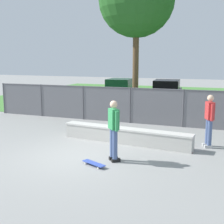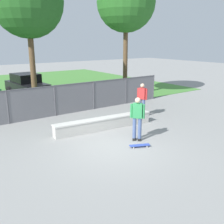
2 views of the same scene
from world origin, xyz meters
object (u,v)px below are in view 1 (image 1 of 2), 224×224
object	(u,v)px
skateboarder	(114,128)
skateboard	(94,163)
concrete_ledge	(125,136)
bystander	(209,118)
car_black	(166,93)
car_green	(120,91)

from	to	relation	value
skateboarder	skateboard	xyz separation A→B (m)	(-0.38, -0.61, -0.94)
concrete_ledge	bystander	bearing A→B (deg)	11.34
concrete_ledge	car_black	world-z (taller)	car_black
skateboard	car_black	distance (m)	12.35
skateboarder	car_green	size ratio (longest dim) A/B	0.42
car_black	bystander	size ratio (longest dim) A/B	2.39
concrete_ledge	bystander	distance (m)	2.98
concrete_ledge	skateboard	bearing A→B (deg)	-91.78
car_black	bystander	bearing A→B (deg)	-70.48
concrete_ledge	skateboard	distance (m)	2.58
concrete_ledge	car_black	distance (m)	9.77
car_green	skateboarder	bearing A→B (deg)	-71.09
skateboarder	skateboard	bearing A→B (deg)	-121.69
concrete_ledge	car_black	size ratio (longest dim) A/B	1.13
skateboard	bystander	world-z (taller)	bystander
skateboarder	car_black	size ratio (longest dim) A/B	0.42
skateboarder	bystander	size ratio (longest dim) A/B	1.00
skateboard	car_green	distance (m)	12.99
bystander	skateboard	bearing A→B (deg)	-132.84
concrete_ledge	bystander	world-z (taller)	bystander
car_green	car_black	distance (m)	3.34
skateboard	car_green	bearing A→B (deg)	106.47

